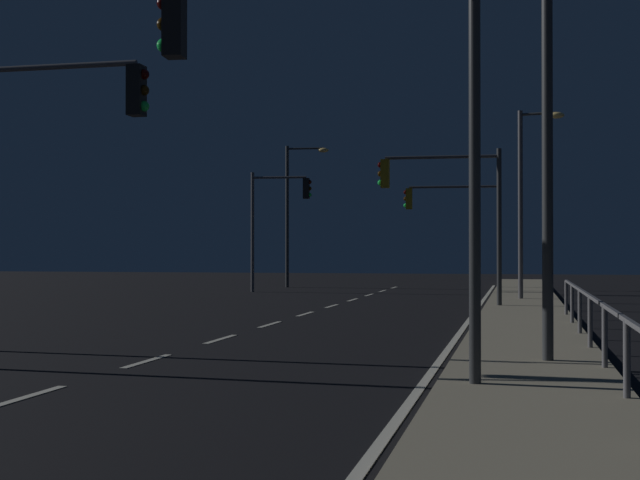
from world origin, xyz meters
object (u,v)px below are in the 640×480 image
traffic_light_far_left (455,213)px  street_lamp_median (294,202)px  traffic_light_near_left (337,85)px  traffic_light_far_center (277,209)px  traffic_light_far_right (7,140)px  traffic_light_mid_right (445,195)px  street_lamp_mid_block (527,186)px  street_lamp_far_end (526,84)px

traffic_light_far_left → street_lamp_median: 10.03m
traffic_light_far_left → traffic_light_near_left: 29.05m
traffic_light_far_center → traffic_light_far_right: (1.30, -24.88, 0.23)m
traffic_light_mid_right → traffic_light_near_left: (-0.04, -18.01, 0.45)m
traffic_light_far_left → street_lamp_mid_block: street_lamp_mid_block is taller
traffic_light_far_center → traffic_light_near_left: (8.55, -28.47, 0.37)m
traffic_light_far_right → street_lamp_far_end: 9.87m
traffic_light_far_center → traffic_light_far_left: bearing=4.1°
street_lamp_mid_block → street_lamp_median: street_lamp_median is taller
traffic_light_far_right → traffic_light_far_left: bearing=74.9°
traffic_light_near_left → street_lamp_far_end: street_lamp_far_end is taller
traffic_light_far_center → street_lamp_mid_block: 12.82m
street_lamp_mid_block → street_lamp_median: size_ratio=0.95×
traffic_light_far_right → street_lamp_mid_block: bearing=62.0°
traffic_light_far_left → street_lamp_far_end: 26.19m
street_lamp_far_end → street_lamp_median: bearing=110.7°
traffic_light_far_center → traffic_light_mid_right: (8.59, -10.46, -0.08)m
traffic_light_near_left → street_lamp_median: (-9.09, 33.91, 0.25)m
traffic_light_mid_right → street_lamp_mid_block: 5.23m
traffic_light_far_right → street_lamp_median: street_lamp_median is taller
traffic_light_near_left → street_lamp_mid_block: street_lamp_mid_block is taller
traffic_light_far_center → street_lamp_mid_block: size_ratio=0.79×
traffic_light_mid_right → traffic_light_far_right: bearing=-116.8°
traffic_light_mid_right → street_lamp_far_end: bearing=-80.3°
street_lamp_mid_block → street_lamp_median: (-11.85, 11.48, 0.12)m
traffic_light_far_right → street_lamp_far_end: size_ratio=0.75×
street_lamp_median → traffic_light_far_right: bearing=-86.5°
traffic_light_mid_right → street_lamp_median: (-9.13, 15.91, 0.70)m
traffic_light_far_center → traffic_light_near_left: bearing=-73.3°
traffic_light_mid_right → traffic_light_far_left: bearing=92.1°
traffic_light_near_left → street_lamp_median: bearing=105.0°
traffic_light_near_left → street_lamp_far_end: bearing=49.6°
traffic_light_mid_right → traffic_light_far_right: size_ratio=0.90×
traffic_light_near_left → traffic_light_far_right: bearing=153.7°
street_lamp_far_end → traffic_light_far_center: bearing=113.6°
traffic_light_far_left → traffic_light_far_center: 8.21m
traffic_light_near_left → street_lamp_median: street_lamp_median is taller
traffic_light_far_center → traffic_light_mid_right: bearing=-50.6°
traffic_light_far_left → street_lamp_median: street_lamp_median is taller
traffic_light_mid_right → street_lamp_median: 18.35m
traffic_light_far_center → street_lamp_median: bearing=95.7°
traffic_light_mid_right → street_lamp_median: size_ratio=0.69×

